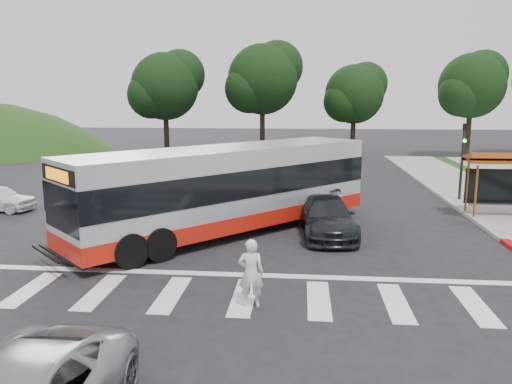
# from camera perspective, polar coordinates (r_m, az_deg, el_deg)

# --- Properties ---
(ground) EXTENTS (140.00, 140.00, 0.00)m
(ground) POSITION_cam_1_polar(r_m,az_deg,el_deg) (18.37, 0.42, -5.94)
(ground) COLOR black
(ground) RESTS_ON ground
(sidewalk_east) EXTENTS (4.00, 40.00, 0.12)m
(sidewalk_east) POSITION_cam_1_polar(r_m,az_deg,el_deg) (27.74, 25.24, -1.14)
(sidewalk_east) COLOR gray
(sidewalk_east) RESTS_ON ground
(curb_east) EXTENTS (0.30, 40.00, 0.15)m
(curb_east) POSITION_cam_1_polar(r_m,az_deg,el_deg) (27.12, 21.27, -1.06)
(curb_east) COLOR #9E9991
(curb_east) RESTS_ON ground
(crosswalk_ladder) EXTENTS (18.00, 2.60, 0.01)m
(crosswalk_ladder) POSITION_cam_1_polar(r_m,az_deg,el_deg) (13.68, -1.41, -11.91)
(crosswalk_ladder) COLOR silver
(crosswalk_ladder) RESTS_ON ground
(traffic_signal_ne_short) EXTENTS (0.18, 0.37, 4.00)m
(traffic_signal_ne_short) POSITION_cam_1_polar(r_m,az_deg,el_deg) (27.41, 22.54, 4.06)
(traffic_signal_ne_short) COLOR black
(traffic_signal_ne_short) RESTS_ON ground
(tree_ne_a) EXTENTS (6.16, 5.74, 9.30)m
(tree_ne_a) POSITION_cam_1_polar(r_m,az_deg,el_deg) (47.89, 23.51, 11.19)
(tree_ne_a) COLOR black
(tree_ne_a) RESTS_ON parking_lot
(tree_north_a) EXTENTS (6.60, 6.15, 10.17)m
(tree_north_a) POSITION_cam_1_polar(r_m,az_deg,el_deg) (43.77, 0.86, 12.88)
(tree_north_a) COLOR black
(tree_north_a) RESTS_ON ground
(tree_north_b) EXTENTS (5.72, 5.33, 8.43)m
(tree_north_b) POSITION_cam_1_polar(r_m,az_deg,el_deg) (45.83, 11.26, 11.01)
(tree_north_b) COLOR black
(tree_north_b) RESTS_ON ground
(tree_north_c) EXTENTS (6.16, 5.74, 9.30)m
(tree_north_c) POSITION_cam_1_polar(r_m,az_deg,el_deg) (43.16, -10.25, 11.91)
(tree_north_c) COLOR black
(tree_north_c) RESTS_ON ground
(transit_bus) EXTENTS (11.07, 11.49, 3.39)m
(transit_bus) POSITION_cam_1_polar(r_m,az_deg,el_deg) (19.59, -3.15, 0.19)
(transit_bus) COLOR #B5B8BA
(transit_bus) RESTS_ON ground
(pedestrian) EXTENTS (0.68, 0.48, 1.80)m
(pedestrian) POSITION_cam_1_polar(r_m,az_deg,el_deg) (12.78, -0.59, -9.27)
(pedestrian) COLOR silver
(pedestrian) RESTS_ON ground
(dark_sedan) EXTENTS (2.36, 5.04, 1.42)m
(dark_sedan) POSITION_cam_1_polar(r_m,az_deg,el_deg) (19.65, 8.11, -2.80)
(dark_sedan) COLOR black
(dark_sedan) RESTS_ON ground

